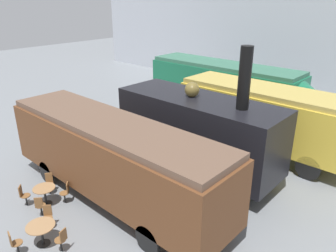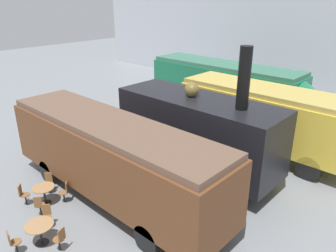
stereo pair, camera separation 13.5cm
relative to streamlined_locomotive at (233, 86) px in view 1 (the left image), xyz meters
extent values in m
plane|color=gray|center=(1.10, -8.35, -1.95)|extent=(80.00, 80.00, 0.00)
cube|color=#B2B7C1|center=(1.10, 7.07, 2.55)|extent=(44.00, 0.15, 9.00)
cube|color=#196B47|center=(-0.80, 0.00, -0.09)|extent=(10.47, 2.69, 2.52)
cone|color=#196B47|center=(5.43, 0.00, -0.09)|extent=(2.00, 2.40, 2.40)
cube|color=#366B54|center=(-0.80, 0.00, 1.29)|extent=(10.26, 2.48, 0.24)
cylinder|color=black|center=(2.34, -1.29, -1.49)|extent=(0.93, 0.12, 0.93)
cylinder|color=black|center=(2.34, 1.29, -1.49)|extent=(0.93, 0.12, 0.93)
cylinder|color=black|center=(-3.94, -1.29, -1.49)|extent=(0.93, 0.12, 0.93)
cylinder|color=black|center=(-3.94, 1.29, -1.49)|extent=(0.93, 0.12, 0.93)
cube|color=gold|center=(4.24, -3.70, -0.03)|extent=(9.02, 2.65, 2.41)
cube|color=tan|center=(4.24, -3.70, 1.29)|extent=(8.84, 2.44, 0.24)
cylinder|color=black|center=(6.95, -4.96, -1.40)|extent=(1.10, 0.12, 1.10)
cylinder|color=black|center=(6.95, -2.43, -1.40)|extent=(1.10, 0.12, 1.10)
cylinder|color=black|center=(1.54, -4.96, -1.40)|extent=(1.10, 0.12, 1.10)
cylinder|color=black|center=(1.54, -2.43, -1.40)|extent=(1.10, 0.12, 1.10)
cube|color=black|center=(2.87, -7.58, 0.12)|extent=(7.52, 2.55, 2.83)
cylinder|color=black|center=(4.94, -7.58, 2.72)|extent=(0.48, 0.48, 2.39)
sphere|color=brown|center=(2.50, -7.58, 1.83)|extent=(0.64, 0.64, 0.64)
cylinder|color=black|center=(5.13, -8.79, -1.45)|extent=(1.01, 0.12, 1.01)
cylinder|color=black|center=(5.13, -6.36, -1.45)|extent=(1.01, 0.12, 1.01)
cylinder|color=black|center=(0.62, -8.79, -1.45)|extent=(1.01, 0.12, 1.01)
cylinder|color=black|center=(0.62, -6.36, -1.45)|extent=(1.01, 0.12, 1.01)
cube|color=brown|center=(1.84, -11.52, -0.11)|extent=(10.26, 2.55, 2.40)
cube|color=brown|center=(1.84, -11.52, 1.21)|extent=(10.06, 2.34, 0.24)
cylinder|color=black|center=(4.91, -12.74, -1.46)|extent=(0.99, 0.12, 0.99)
cylinder|color=black|center=(4.91, -10.31, -1.46)|extent=(0.99, 0.12, 0.99)
cylinder|color=black|center=(-1.24, -12.74, -1.46)|extent=(0.99, 0.12, 0.99)
cylinder|color=black|center=(-1.24, -10.31, -1.46)|extent=(0.99, 0.12, 0.99)
cylinder|color=black|center=(2.13, -14.77, -1.94)|extent=(0.44, 0.44, 0.02)
cylinder|color=black|center=(2.13, -14.77, -1.59)|extent=(0.08, 0.08, 0.69)
cylinder|color=#9E754C|center=(2.13, -14.77, -1.23)|extent=(0.92, 0.92, 0.03)
cylinder|color=black|center=(0.16, -13.58, -1.94)|extent=(0.44, 0.44, 0.02)
cylinder|color=black|center=(0.16, -13.58, -1.59)|extent=(0.08, 0.08, 0.68)
cylinder|color=#9E754C|center=(0.16, -13.58, -1.24)|extent=(0.84, 0.84, 0.03)
cylinder|color=black|center=(1.97, -15.51, -1.74)|extent=(0.06, 0.06, 0.42)
cylinder|color=brown|center=(1.97, -15.51, -1.52)|extent=(0.36, 0.36, 0.03)
cube|color=brown|center=(1.94, -15.66, -1.29)|extent=(0.29, 0.10, 0.42)
cylinder|color=black|center=(2.85, -14.53, -1.74)|extent=(0.06, 0.06, 0.42)
cylinder|color=brown|center=(2.85, -14.53, -1.52)|extent=(0.36, 0.36, 0.03)
cube|color=brown|center=(2.99, -14.48, -1.29)|extent=(0.13, 0.29, 0.42)
cylinder|color=black|center=(1.56, -14.26, -1.74)|extent=(0.06, 0.06, 0.42)
cylinder|color=brown|center=(1.56, -14.26, -1.52)|extent=(0.36, 0.36, 0.03)
cube|color=brown|center=(1.45, -14.16, -1.29)|extent=(0.22, 0.24, 0.42)
cylinder|color=black|center=(0.70, -14.05, -1.74)|extent=(0.06, 0.06, 0.42)
cylinder|color=brown|center=(0.70, -14.05, -1.52)|extent=(0.36, 0.36, 0.03)
cube|color=brown|center=(0.82, -14.15, -1.29)|extent=(0.22, 0.24, 0.42)
cylinder|color=black|center=(0.63, -13.04, -1.74)|extent=(0.06, 0.06, 0.42)
cylinder|color=brown|center=(0.63, -13.04, -1.52)|extent=(0.36, 0.36, 0.03)
cube|color=brown|center=(0.73, -12.92, -1.29)|extent=(0.24, 0.22, 0.42)
cylinder|color=black|center=(-0.38, -13.11, -1.74)|extent=(0.06, 0.06, 0.42)
cylinder|color=brown|center=(-0.38, -13.11, -1.52)|extent=(0.36, 0.36, 0.03)
cube|color=brown|center=(-0.50, -13.01, -1.29)|extent=(0.22, 0.24, 0.42)
cylinder|color=black|center=(-0.31, -14.13, -1.74)|extent=(0.06, 0.06, 0.42)
cylinder|color=brown|center=(-0.31, -14.13, -1.52)|extent=(0.36, 0.36, 0.03)
cube|color=brown|center=(-0.41, -14.24, -1.29)|extent=(0.24, 0.22, 0.42)
cylinder|color=#262633|center=(3.74, -9.62, -1.54)|extent=(0.24, 0.24, 0.82)
cylinder|color=navy|center=(3.74, -9.62, -0.77)|extent=(0.34, 0.34, 0.73)
sphere|color=tan|center=(3.74, -9.62, -0.28)|extent=(0.24, 0.24, 0.24)
camera|label=1|loc=(10.82, -18.31, 5.64)|focal=35.00mm
camera|label=2|loc=(10.92, -18.22, 5.64)|focal=35.00mm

